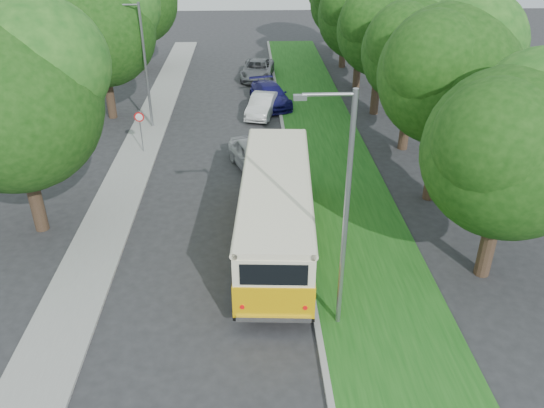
{
  "coord_description": "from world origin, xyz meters",
  "views": [
    {
      "loc": [
        1.52,
        -15.85,
        12.07
      ],
      "look_at": [
        2.37,
        3.08,
        1.5
      ],
      "focal_mm": 35.0,
      "sensor_mm": 36.0,
      "label": 1
    }
  ],
  "objects_px": {
    "car_white": "(262,105)",
    "vintage_bus": "(276,212)",
    "lamppost_far": "(143,62)",
    "lamppost_near": "(343,210)",
    "car_silver": "(254,156)",
    "car_blue": "(270,95)",
    "car_grey": "(257,70)"
  },
  "relations": [
    {
      "from": "lamppost_near",
      "to": "car_grey",
      "type": "distance_m",
      "value": 29.59
    },
    {
      "from": "lamppost_far",
      "to": "car_white",
      "type": "distance_m",
      "value": 8.11
    },
    {
      "from": "car_grey",
      "to": "car_silver",
      "type": "bearing_deg",
      "value": -84.76
    },
    {
      "from": "car_white",
      "to": "vintage_bus",
      "type": "bearing_deg",
      "value": -75.39
    },
    {
      "from": "lamppost_far",
      "to": "car_silver",
      "type": "height_order",
      "value": "lamppost_far"
    },
    {
      "from": "lamppost_near",
      "to": "vintage_bus",
      "type": "xyz_separation_m",
      "value": [
        -1.71,
        4.81,
        -2.8
      ]
    },
    {
      "from": "car_blue",
      "to": "lamppost_near",
      "type": "bearing_deg",
      "value": -101.16
    },
    {
      "from": "lamppost_near",
      "to": "car_silver",
      "type": "relative_size",
      "value": 1.81
    },
    {
      "from": "vintage_bus",
      "to": "car_white",
      "type": "height_order",
      "value": "vintage_bus"
    },
    {
      "from": "car_white",
      "to": "car_grey",
      "type": "height_order",
      "value": "car_grey"
    },
    {
      "from": "car_blue",
      "to": "vintage_bus",
      "type": "bearing_deg",
      "value": -105.86
    },
    {
      "from": "lamppost_near",
      "to": "car_white",
      "type": "distance_m",
      "value": 20.88
    },
    {
      "from": "lamppost_far",
      "to": "car_silver",
      "type": "relative_size",
      "value": 1.69
    },
    {
      "from": "car_blue",
      "to": "car_grey",
      "type": "relative_size",
      "value": 0.97
    },
    {
      "from": "lamppost_near",
      "to": "car_silver",
      "type": "bearing_deg",
      "value": 101.71
    },
    {
      "from": "car_silver",
      "to": "car_grey",
      "type": "distance_m",
      "value": 17.21
    },
    {
      "from": "lamppost_near",
      "to": "vintage_bus",
      "type": "relative_size",
      "value": 0.76
    },
    {
      "from": "vintage_bus",
      "to": "car_white",
      "type": "xyz_separation_m",
      "value": [
        -0.1,
        15.67,
        -0.86
      ]
    },
    {
      "from": "car_grey",
      "to": "vintage_bus",
      "type": "bearing_deg",
      "value": -82.35
    },
    {
      "from": "car_blue",
      "to": "car_grey",
      "type": "height_order",
      "value": "car_blue"
    },
    {
      "from": "lamppost_near",
      "to": "car_grey",
      "type": "bearing_deg",
      "value": 93.82
    },
    {
      "from": "car_blue",
      "to": "car_grey",
      "type": "bearing_deg",
      "value": 82.09
    },
    {
      "from": "car_silver",
      "to": "car_white",
      "type": "height_order",
      "value": "car_silver"
    },
    {
      "from": "car_blue",
      "to": "car_grey",
      "type": "distance_m",
      "value": 6.8
    },
    {
      "from": "car_blue",
      "to": "car_silver",
      "type": "bearing_deg",
      "value": -111.33
    },
    {
      "from": "lamppost_far",
      "to": "vintage_bus",
      "type": "xyz_separation_m",
      "value": [
        7.19,
        -13.69,
        -2.55
      ]
    },
    {
      "from": "car_white",
      "to": "lamppost_far",
      "type": "bearing_deg",
      "value": -150.17
    },
    {
      "from": "car_silver",
      "to": "car_blue",
      "type": "bearing_deg",
      "value": 64.2
    },
    {
      "from": "vintage_bus",
      "to": "car_silver",
      "type": "relative_size",
      "value": 2.38
    },
    {
      "from": "car_white",
      "to": "lamppost_near",
      "type": "bearing_deg",
      "value": -70.7
    },
    {
      "from": "vintage_bus",
      "to": "car_white",
      "type": "distance_m",
      "value": 15.7
    },
    {
      "from": "car_silver",
      "to": "car_blue",
      "type": "relative_size",
      "value": 0.88
    }
  ]
}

